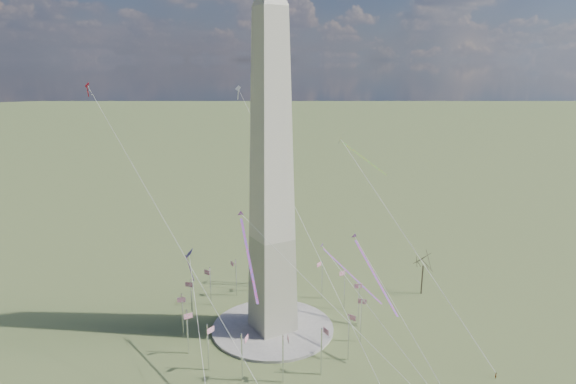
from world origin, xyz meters
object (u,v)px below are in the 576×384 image
tree_near (423,263)px  person_east (496,375)px  kite_delta_black (344,142)px  washington_monument (271,171)px

tree_near → person_east: (-18.35, -45.19, -10.19)m
tree_near → kite_delta_black: (-20.95, 18.26, 40.48)m
tree_near → washington_monument: bearing=175.8°
tree_near → person_east: bearing=-112.1°
tree_near → person_east: tree_near is taller
washington_monument → kite_delta_black: (34.55, 14.20, 3.54)m
washington_monument → tree_near: (55.50, -4.06, -36.93)m
washington_monument → tree_near: size_ratio=6.47×
washington_monument → kite_delta_black: 37.52m
washington_monument → person_east: size_ratio=60.49×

